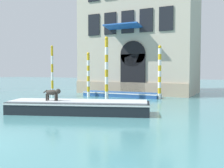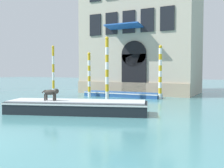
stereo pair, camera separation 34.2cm
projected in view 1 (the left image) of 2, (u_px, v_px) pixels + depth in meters
palazzo_left at (140, 10)px, 24.80m from camera, size 10.33×7.40×15.73m
boat_foreground at (79, 107)px, 12.79m from camera, size 7.08×3.94×0.64m
dog_on_deck at (53, 93)px, 12.67m from camera, size 0.90×0.39×0.60m
boat_moored_near_palazzo at (121, 94)px, 21.11m from camera, size 6.36×1.40×0.36m
mooring_pole_0 at (160, 72)px, 19.20m from camera, size 0.25×0.25×3.95m
mooring_pole_1 at (107, 68)px, 19.30m from camera, size 0.26×0.26×4.59m
mooring_pole_2 at (88, 74)px, 20.76m from camera, size 0.23×0.23×3.54m
mooring_pole_3 at (52, 71)px, 20.97m from camera, size 0.19×0.19×4.10m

